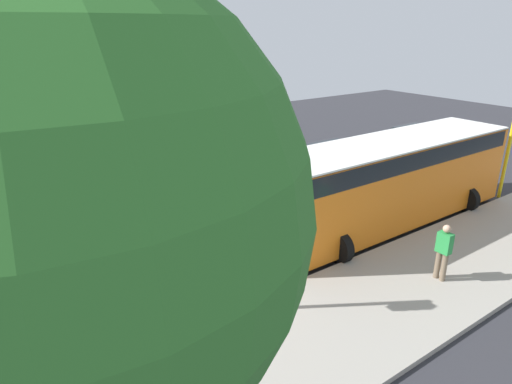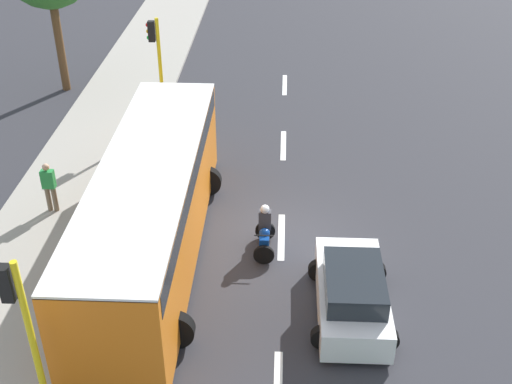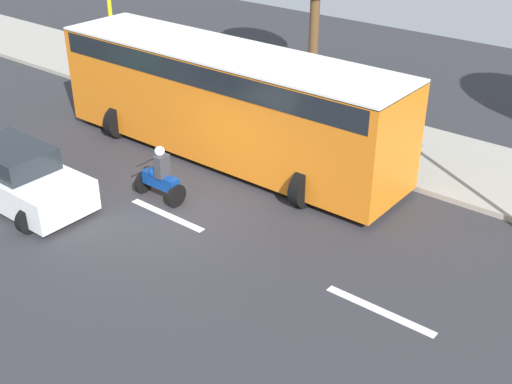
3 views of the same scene
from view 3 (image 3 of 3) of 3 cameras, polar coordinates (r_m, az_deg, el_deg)
The scene contains 10 objects.
ground_plane at distance 16.43m, azimuth -7.79°, elevation -2.17°, with size 40.00×60.00×0.10m, color #2D2D33.
sidewalk at distance 21.22m, azimuth 5.83°, elevation 5.68°, with size 4.00×60.00×0.15m, color #9E998E.
lane_stripe_north at distance 13.39m, azimuth 10.77°, elevation -10.17°, with size 0.20×2.40×0.01m, color white.
lane_stripe_mid at distance 16.40m, azimuth -7.80°, elevation -2.01°, with size 0.20×2.40×0.01m, color white.
lane_stripe_south at distance 20.75m, azimuth -19.49°, elevation 3.36°, with size 0.20×2.40×0.01m, color white.
car_white at distance 17.55m, azimuth -19.95°, elevation 1.18°, with size 2.14×3.93×1.52m.
city_bus at distance 18.71m, azimuth -2.66°, elevation 8.43°, with size 3.20×11.00×3.16m.
motorcycle at distance 16.84m, azimuth -8.41°, elevation 1.28°, with size 0.60×1.30×1.53m.
pedestrian_near_signal at distance 20.65m, azimuth 8.56°, elevation 7.79°, with size 0.40×0.24×1.69m.
traffic_light_midblock at distance 23.46m, azimuth -12.43°, elevation 14.75°, with size 0.49×0.24×4.50m.
Camera 3 is at (-9.54, -10.47, 8.27)m, focal length 45.70 mm.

